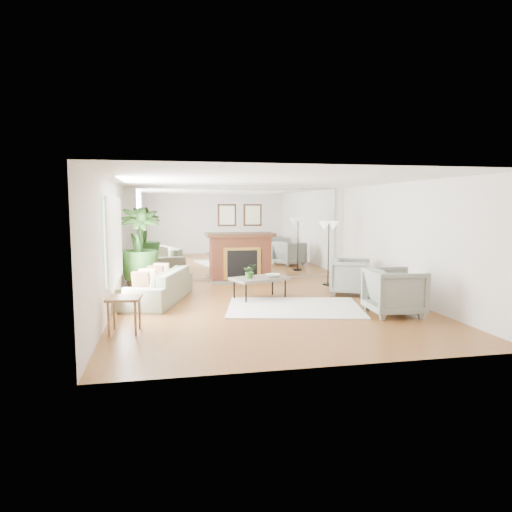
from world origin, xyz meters
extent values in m
plane|color=brown|center=(0.00, 0.00, 0.00)|extent=(7.00, 7.00, 0.00)
cube|color=silver|center=(-2.99, 0.00, 1.25)|extent=(0.02, 7.00, 2.50)
cube|color=silver|center=(2.99, 0.00, 1.25)|extent=(0.02, 7.00, 2.50)
cube|color=silver|center=(0.00, 3.49, 1.25)|extent=(6.00, 0.02, 2.50)
cube|color=silver|center=(0.00, 3.47, 1.25)|extent=(5.40, 0.04, 2.40)
cube|color=#B2E09E|center=(-2.96, 0.40, 1.35)|extent=(0.04, 2.40, 1.50)
cube|color=brown|center=(0.00, 3.28, 0.60)|extent=(1.60, 0.40, 1.20)
cube|color=gold|center=(0.00, 3.07, 0.48)|extent=(1.00, 0.04, 0.85)
cube|color=black|center=(0.00, 3.05, 0.48)|extent=(0.80, 0.04, 0.70)
cube|color=#665D50|center=(0.00, 2.93, 0.01)|extent=(1.70, 0.55, 0.03)
cube|color=#482917|center=(0.00, 3.26, 1.22)|extent=(1.85, 0.46, 0.10)
cube|color=black|center=(-0.35, 3.43, 1.75)|extent=(0.50, 0.04, 0.60)
cube|color=black|center=(0.35, 3.43, 1.75)|extent=(0.50, 0.04, 0.60)
cube|color=white|center=(0.47, -0.25, 0.01)|extent=(2.92, 2.35, 0.03)
cube|color=#665D50|center=(-0.01, 0.74, 0.45)|extent=(1.35, 1.06, 0.06)
cylinder|color=black|center=(-0.39, 0.33, 0.21)|extent=(0.04, 0.04, 0.42)
cylinder|color=black|center=(0.54, 0.68, 0.21)|extent=(0.04, 0.04, 0.42)
cylinder|color=black|center=(-0.56, 0.80, 0.21)|extent=(0.04, 0.04, 0.42)
cylinder|color=black|center=(0.37, 1.14, 0.21)|extent=(0.04, 0.04, 0.42)
imported|color=gray|center=(-2.16, 0.87, 0.34)|extent=(1.55, 2.48, 0.68)
imported|color=gray|center=(2.12, 0.87, 0.40)|extent=(1.16, 1.15, 0.81)
imported|color=gray|center=(2.13, -1.14, 0.43)|extent=(1.01, 0.98, 0.86)
cube|color=#9A643D|center=(-2.65, -1.40, 0.56)|extent=(0.56, 0.56, 0.04)
cylinder|color=#9A643D|center=(-2.87, -1.59, 0.27)|extent=(0.04, 0.04, 0.55)
cylinder|color=#9A643D|center=(-2.47, -1.63, 0.27)|extent=(0.04, 0.04, 0.55)
cylinder|color=#9A643D|center=(-2.83, -1.18, 0.27)|extent=(0.04, 0.04, 0.55)
cylinder|color=#9A643D|center=(-2.43, -1.22, 0.27)|extent=(0.04, 0.04, 0.55)
cylinder|color=black|center=(-2.60, 2.19, 0.20)|extent=(0.57, 0.57, 0.41)
imported|color=#325E22|center=(-2.60, 2.19, 1.13)|extent=(1.14, 1.14, 1.68)
cylinder|color=black|center=(2.04, 2.11, 0.02)|extent=(0.27, 0.27, 0.04)
cylinder|color=black|center=(2.04, 2.11, 0.78)|extent=(0.03, 0.03, 1.56)
cone|color=beige|center=(1.92, 2.11, 1.51)|extent=(0.29, 0.29, 0.21)
cone|color=beige|center=(2.16, 2.11, 1.51)|extent=(0.29, 0.29, 0.21)
imported|color=#325E22|center=(-0.25, 0.63, 0.63)|extent=(0.30, 0.26, 0.31)
imported|color=#9A643D|center=(0.23, 0.70, 0.51)|extent=(0.31, 0.31, 0.07)
imported|color=#9A643D|center=(0.28, 1.00, 0.49)|extent=(0.26, 0.32, 0.02)
camera|label=1|loc=(-2.00, -8.73, 2.01)|focal=32.00mm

